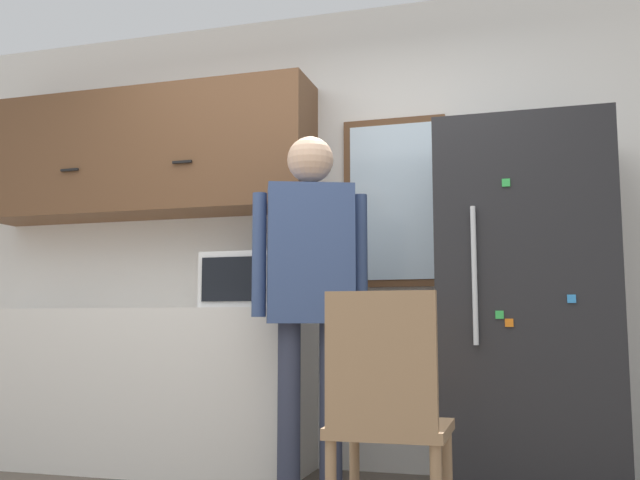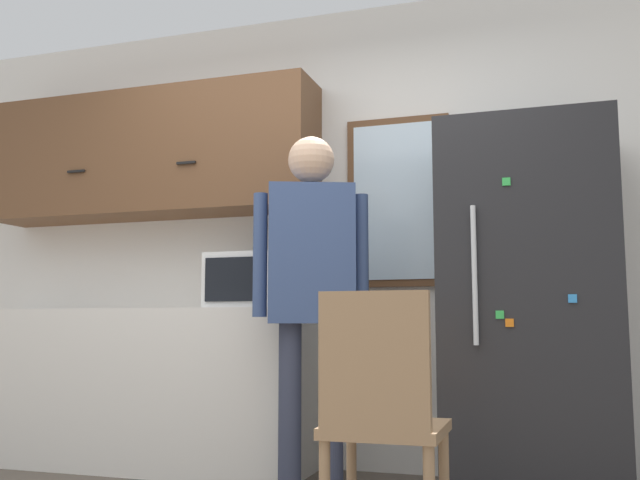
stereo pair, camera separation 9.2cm
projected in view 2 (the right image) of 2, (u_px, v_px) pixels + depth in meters
back_wall at (333, 233)px, 4.21m from camera, size 6.00×0.06×2.70m
counter at (133, 387)px, 4.15m from camera, size 2.14×0.57×0.90m
upper_cabinets at (148, 156)px, 4.41m from camera, size 2.14×0.40×0.76m
microwave at (254, 281)px, 4.00m from camera, size 0.46×0.40×0.31m
person at (311, 272)px, 3.48m from camera, size 0.53×0.36×1.74m
refrigerator at (530, 308)px, 3.44m from camera, size 0.81×0.74×1.78m
chair at (381, 410)px, 2.52m from camera, size 0.43×0.43×0.93m
window at (398, 201)px, 4.07m from camera, size 0.59×0.05×0.98m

